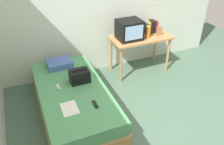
% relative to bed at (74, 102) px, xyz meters
% --- Properties ---
extents(ground_plane, '(8.00, 8.00, 0.00)m').
position_rel_bed_xyz_m(ground_plane, '(0.91, -0.75, -0.25)').
color(ground_plane, '#4C6B56').
extents(wall_back, '(5.20, 0.10, 2.60)m').
position_rel_bed_xyz_m(wall_back, '(0.91, 1.25, 1.05)').
color(wall_back, silver).
rests_on(wall_back, ground).
extents(bed, '(1.00, 2.00, 0.50)m').
position_rel_bed_xyz_m(bed, '(0.00, 0.00, 0.00)').
color(bed, '#B27F4C').
rests_on(bed, ground).
extents(desk, '(1.16, 0.60, 0.75)m').
position_rel_bed_xyz_m(desk, '(1.59, 0.81, 0.41)').
color(desk, '#B27F4C').
rests_on(desk, ground).
extents(tv, '(0.44, 0.39, 0.36)m').
position_rel_bed_xyz_m(tv, '(1.33, 0.80, 0.68)').
color(tv, black).
rests_on(tv, desk).
extents(water_bottle, '(0.08, 0.08, 0.23)m').
position_rel_bed_xyz_m(water_bottle, '(1.68, 0.71, 0.62)').
color(water_bottle, orange).
rests_on(water_bottle, desk).
extents(book_row, '(0.25, 0.17, 0.25)m').
position_rel_bed_xyz_m(book_row, '(1.87, 0.91, 0.62)').
color(book_row, black).
rests_on(book_row, desk).
extents(picture_frame, '(0.11, 0.02, 0.18)m').
position_rel_bed_xyz_m(picture_frame, '(1.93, 0.71, 0.59)').
color(picture_frame, '#9E754C').
rests_on(picture_frame, desk).
extents(pillow, '(0.41, 0.32, 0.10)m').
position_rel_bed_xyz_m(pillow, '(-0.02, 0.74, 0.31)').
color(pillow, '#4766AD').
rests_on(pillow, bed).
extents(handbag, '(0.30, 0.20, 0.22)m').
position_rel_bed_xyz_m(handbag, '(0.16, 0.15, 0.35)').
color(handbag, black).
rests_on(handbag, bed).
extents(magazine, '(0.21, 0.29, 0.01)m').
position_rel_bed_xyz_m(magazine, '(-0.15, -0.41, 0.26)').
color(magazine, white).
rests_on(magazine, bed).
extents(remote_dark, '(0.04, 0.16, 0.02)m').
position_rel_bed_xyz_m(remote_dark, '(0.19, -0.47, 0.26)').
color(remote_dark, black).
rests_on(remote_dark, bed).
extents(remote_silver, '(0.04, 0.14, 0.02)m').
position_rel_bed_xyz_m(remote_silver, '(-0.19, 0.12, 0.26)').
color(remote_silver, '#B7B7BC').
rests_on(remote_silver, bed).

